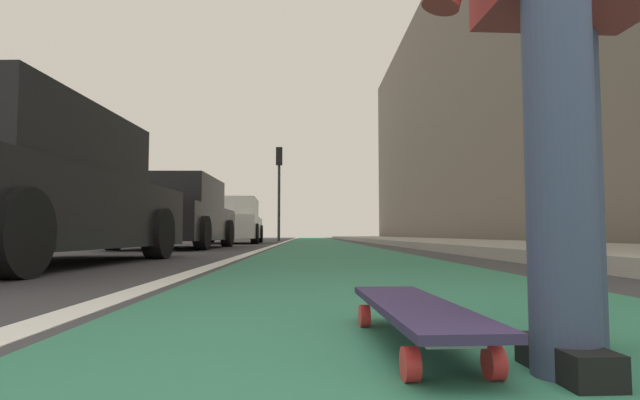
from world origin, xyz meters
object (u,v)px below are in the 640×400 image
(parked_car_mid, at_px, (177,215))
(parked_car_near, at_px, (20,191))
(skateboard, at_px, (415,311))
(parked_car_far, at_px, (231,222))
(traffic_light, at_px, (279,176))

(parked_car_mid, bearing_deg, parked_car_near, -179.20)
(skateboard, distance_m, parked_car_far, 15.90)
(skateboard, relative_size, parked_car_near, 0.19)
(skateboard, distance_m, parked_car_near, 4.56)
(parked_car_near, bearing_deg, parked_car_mid, 0.80)
(parked_car_far, bearing_deg, traffic_light, -11.93)
(parked_car_near, relative_size, traffic_light, 1.08)
(skateboard, xyz_separation_m, parked_car_far, (15.64, 2.80, 0.61))
(parked_car_mid, relative_size, parked_car_far, 0.94)
(parked_car_near, height_order, traffic_light, traffic_light)
(skateboard, height_order, traffic_light, traffic_light)
(parked_car_mid, distance_m, traffic_light, 12.35)
(skateboard, height_order, parked_car_far, parked_car_far)
(skateboard, bearing_deg, parked_car_far, 10.15)
(skateboard, relative_size, parked_car_mid, 0.20)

